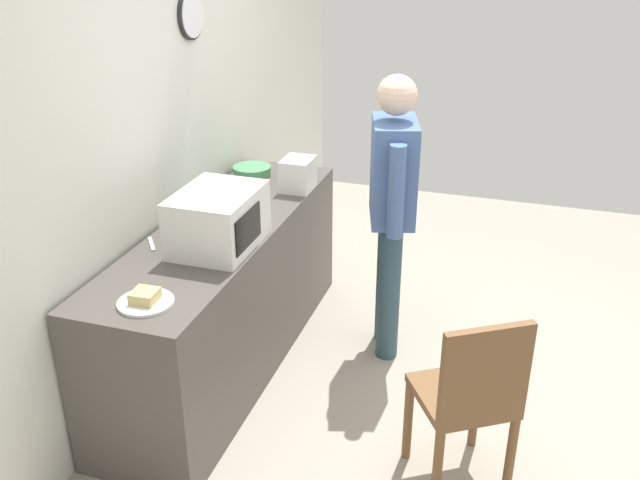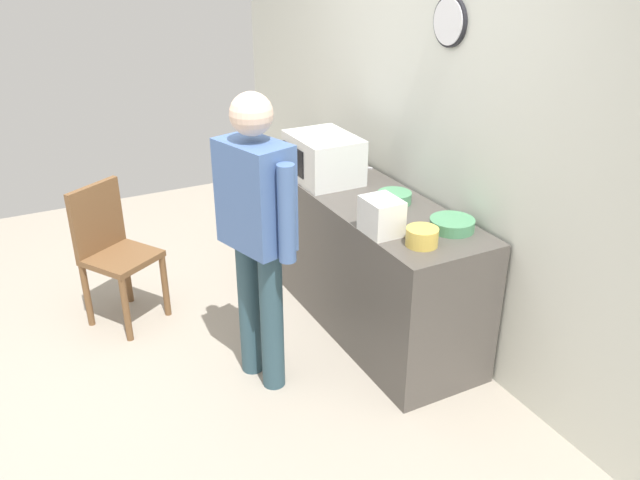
{
  "view_description": "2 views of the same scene",
  "coord_description": "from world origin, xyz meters",
  "px_view_note": "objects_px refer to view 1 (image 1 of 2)",
  "views": [
    {
      "loc": [
        -3.37,
        -0.38,
        2.45
      ],
      "look_at": [
        0.16,
        0.76,
        0.71
      ],
      "focal_mm": 39.09,
      "sensor_mm": 36.0,
      "label": 1
    },
    {
      "loc": [
        3.18,
        -0.77,
        2.39
      ],
      "look_at": [
        0.0,
        0.87,
        0.67
      ],
      "focal_mm": 36.24,
      "sensor_mm": 36.0,
      "label": 2
    }
  ],
  "objects_px": {
    "mixing_bowl": "(294,169)",
    "fork_utensil": "(176,240)",
    "sandwich_plate": "(145,300)",
    "wooden_chair": "(470,396)",
    "toaster": "(298,174)",
    "spoon_utensil": "(151,244)",
    "person_standing": "(392,198)",
    "microwave": "(218,219)",
    "salad_bowl": "(252,171)",
    "cereal_bowl": "(230,198)"
  },
  "relations": [
    {
      "from": "mixing_bowl",
      "to": "fork_utensil",
      "type": "relative_size",
      "value": 1.02
    },
    {
      "from": "sandwich_plate",
      "to": "wooden_chair",
      "type": "bearing_deg",
      "value": -79.16
    },
    {
      "from": "mixing_bowl",
      "to": "toaster",
      "type": "xyz_separation_m",
      "value": [
        -0.23,
        -0.11,
        0.05
      ]
    },
    {
      "from": "sandwich_plate",
      "to": "toaster",
      "type": "xyz_separation_m",
      "value": [
        1.54,
        -0.17,
        0.08
      ]
    },
    {
      "from": "mixing_bowl",
      "to": "spoon_utensil",
      "type": "height_order",
      "value": "mixing_bowl"
    },
    {
      "from": "person_standing",
      "to": "wooden_chair",
      "type": "distance_m",
      "value": 1.3
    },
    {
      "from": "microwave",
      "to": "mixing_bowl",
      "type": "bearing_deg",
      "value": -0.21
    },
    {
      "from": "microwave",
      "to": "wooden_chair",
      "type": "distance_m",
      "value": 1.5
    },
    {
      "from": "microwave",
      "to": "salad_bowl",
      "type": "height_order",
      "value": "microwave"
    },
    {
      "from": "microwave",
      "to": "sandwich_plate",
      "type": "distance_m",
      "value": 0.66
    },
    {
      "from": "fork_utensil",
      "to": "spoon_utensil",
      "type": "relative_size",
      "value": 1.0
    },
    {
      "from": "sandwich_plate",
      "to": "toaster",
      "type": "relative_size",
      "value": 1.14
    },
    {
      "from": "person_standing",
      "to": "cereal_bowl",
      "type": "bearing_deg",
      "value": 97.15
    },
    {
      "from": "salad_bowl",
      "to": "microwave",
      "type": "bearing_deg",
      "value": -166.1
    },
    {
      "from": "mixing_bowl",
      "to": "fork_utensil",
      "type": "bearing_deg",
      "value": 167.74
    },
    {
      "from": "microwave",
      "to": "cereal_bowl",
      "type": "height_order",
      "value": "microwave"
    },
    {
      "from": "spoon_utensil",
      "to": "person_standing",
      "type": "bearing_deg",
      "value": -54.87
    },
    {
      "from": "wooden_chair",
      "to": "mixing_bowl",
      "type": "bearing_deg",
      "value": 42.13
    },
    {
      "from": "salad_bowl",
      "to": "fork_utensil",
      "type": "distance_m",
      "value": 1.06
    },
    {
      "from": "microwave",
      "to": "wooden_chair",
      "type": "height_order",
      "value": "microwave"
    },
    {
      "from": "toaster",
      "to": "fork_utensil",
      "type": "xyz_separation_m",
      "value": [
        -0.92,
        0.36,
        -0.1
      ]
    },
    {
      "from": "salad_bowl",
      "to": "sandwich_plate",
      "type": "bearing_deg",
      "value": -173.17
    },
    {
      "from": "microwave",
      "to": "toaster",
      "type": "bearing_deg",
      "value": -7.14
    },
    {
      "from": "spoon_utensil",
      "to": "wooden_chair",
      "type": "distance_m",
      "value": 1.77
    },
    {
      "from": "wooden_chair",
      "to": "toaster",
      "type": "bearing_deg",
      "value": 44.49
    },
    {
      "from": "toaster",
      "to": "person_standing",
      "type": "xyz_separation_m",
      "value": [
        -0.22,
        -0.64,
        -0.0
      ]
    },
    {
      "from": "microwave",
      "to": "spoon_utensil",
      "type": "height_order",
      "value": "microwave"
    },
    {
      "from": "mixing_bowl",
      "to": "wooden_chair",
      "type": "xyz_separation_m",
      "value": [
        -1.5,
        -1.36,
        -0.42
      ]
    },
    {
      "from": "fork_utensil",
      "to": "wooden_chair",
      "type": "relative_size",
      "value": 0.18
    },
    {
      "from": "salad_bowl",
      "to": "person_standing",
      "type": "xyz_separation_m",
      "value": [
        -0.36,
        -1.02,
        0.07
      ]
    },
    {
      "from": "toaster",
      "to": "person_standing",
      "type": "height_order",
      "value": "person_standing"
    },
    {
      "from": "salad_bowl",
      "to": "wooden_chair",
      "type": "height_order",
      "value": "salad_bowl"
    },
    {
      "from": "cereal_bowl",
      "to": "person_standing",
      "type": "xyz_separation_m",
      "value": [
        0.12,
        -0.95,
        0.07
      ]
    },
    {
      "from": "toaster",
      "to": "person_standing",
      "type": "relative_size",
      "value": 0.13
    },
    {
      "from": "salad_bowl",
      "to": "toaster",
      "type": "xyz_separation_m",
      "value": [
        -0.15,
        -0.37,
        0.07
      ]
    },
    {
      "from": "mixing_bowl",
      "to": "toaster",
      "type": "height_order",
      "value": "toaster"
    },
    {
      "from": "salad_bowl",
      "to": "spoon_utensil",
      "type": "xyz_separation_m",
      "value": [
        -1.14,
        0.09,
        -0.03
      ]
    },
    {
      "from": "microwave",
      "to": "fork_utensil",
      "type": "height_order",
      "value": "microwave"
    },
    {
      "from": "mixing_bowl",
      "to": "salad_bowl",
      "type": "bearing_deg",
      "value": 107.75
    },
    {
      "from": "microwave",
      "to": "person_standing",
      "type": "relative_size",
      "value": 0.3
    },
    {
      "from": "wooden_chair",
      "to": "salad_bowl",
      "type": "bearing_deg",
      "value": 48.85
    },
    {
      "from": "mixing_bowl",
      "to": "spoon_utensil",
      "type": "distance_m",
      "value": 1.27
    },
    {
      "from": "sandwich_plate",
      "to": "toaster",
      "type": "bearing_deg",
      "value": -6.28
    },
    {
      "from": "cereal_bowl",
      "to": "person_standing",
      "type": "distance_m",
      "value": 0.96
    },
    {
      "from": "mixing_bowl",
      "to": "person_standing",
      "type": "bearing_deg",
      "value": -120.74
    },
    {
      "from": "mixing_bowl",
      "to": "toaster",
      "type": "bearing_deg",
      "value": -154.66
    },
    {
      "from": "cereal_bowl",
      "to": "wooden_chair",
      "type": "distance_m",
      "value": 1.86
    },
    {
      "from": "salad_bowl",
      "to": "spoon_utensil",
      "type": "relative_size",
      "value": 1.46
    },
    {
      "from": "salad_bowl",
      "to": "wooden_chair",
      "type": "relative_size",
      "value": 0.26
    },
    {
      "from": "spoon_utensil",
      "to": "person_standing",
      "type": "xyz_separation_m",
      "value": [
        0.78,
        -1.1,
        0.1
      ]
    }
  ]
}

